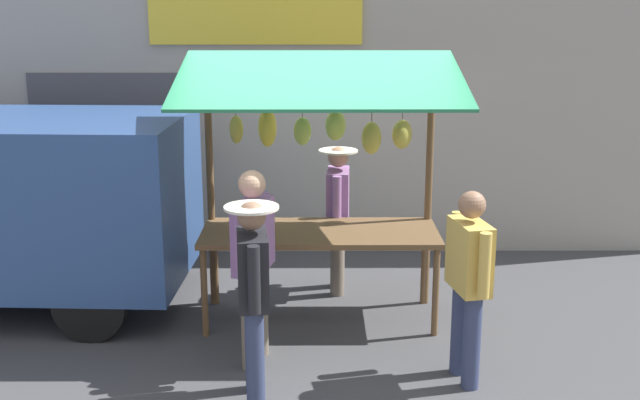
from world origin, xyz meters
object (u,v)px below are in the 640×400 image
object	(u,v)px
shopper_with_shopping_bag	(253,253)
shopper_in_grey_tee	(469,275)
market_stall	(318,158)
vendor_with_sunhat	(338,208)
shopper_with_ponytail	(253,286)

from	to	relation	value
shopper_with_shopping_bag	shopper_in_grey_tee	world-z (taller)	shopper_with_shopping_bag
shopper_with_shopping_bag	market_stall	bearing A→B (deg)	-15.04
vendor_with_sunhat	shopper_in_grey_tee	xyz separation A→B (m)	(-0.96, 2.01, 0.00)
shopper_with_shopping_bag	vendor_with_sunhat	bearing A→B (deg)	-9.88
market_stall	shopper_with_ponytail	bearing A→B (deg)	72.93
market_stall	shopper_with_shopping_bag	world-z (taller)	market_stall
vendor_with_sunhat	market_stall	bearing A→B (deg)	-12.50
vendor_with_sunhat	shopper_with_ponytail	distance (m)	2.39
shopper_in_grey_tee	shopper_with_ponytail	size ratio (longest dim) A/B	1.01
market_stall	shopper_with_ponytail	size ratio (longest dim) A/B	1.61
market_stall	shopper_with_shopping_bag	distance (m)	1.25
market_stall	shopper_with_ponytail	distance (m)	1.78
vendor_with_sunhat	shopper_in_grey_tee	distance (m)	2.23
vendor_with_sunhat	shopper_with_shopping_bag	distance (m)	1.81
shopper_with_ponytail	shopper_with_shopping_bag	bearing A→B (deg)	-2.28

